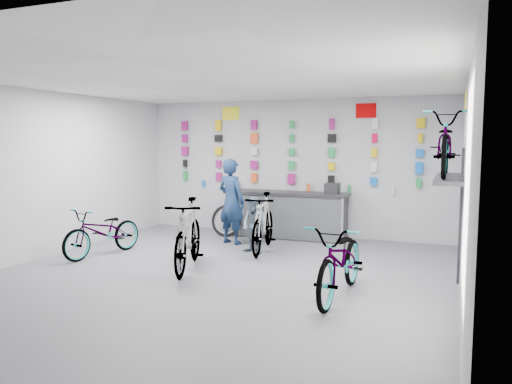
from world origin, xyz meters
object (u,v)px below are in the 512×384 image
at_px(bike_left, 103,231).
at_px(bike_right, 341,260).
at_px(bike_center, 188,235).
at_px(bike_service, 263,223).
at_px(counter, 286,215).
at_px(clerk, 231,201).
at_px(customer, 254,225).

relative_size(bike_left, bike_right, 0.87).
distance_m(bike_center, bike_service, 1.82).
bearing_deg(bike_center, bike_right, -28.72).
bearing_deg(counter, bike_right, -61.25).
height_order(bike_left, clerk, clerk).
bearing_deg(bike_left, bike_right, 1.52).
xyz_separation_m(bike_left, customer, (2.50, 1.19, 0.08)).
height_order(counter, customer, customer).
height_order(counter, bike_center, bike_center).
bearing_deg(counter, bike_center, -100.75).
height_order(bike_left, customer, customer).
bearing_deg(bike_service, customer, -126.47).
relative_size(counter, bike_center, 1.39).
height_order(counter, bike_right, bike_right).
distance_m(clerk, customer, 1.07).
relative_size(counter, bike_service, 1.46).
height_order(counter, clerk, clerk).
bearing_deg(bike_right, customer, 138.66).
height_order(bike_service, customer, bike_service).
distance_m(bike_center, bike_right, 2.66).
bearing_deg(bike_service, bike_left, -161.50).
relative_size(bike_center, bike_right, 0.99).
relative_size(counter, customer, 2.53).
xyz_separation_m(bike_center, bike_service, (0.65, 1.70, -0.03)).
xyz_separation_m(bike_left, bike_center, (1.95, -0.30, 0.13)).
height_order(bike_left, bike_service, bike_service).
distance_m(counter, bike_center, 3.23).
xyz_separation_m(bike_center, clerk, (-0.22, 2.16, 0.29)).
height_order(counter, bike_service, bike_service).
relative_size(counter, bike_right, 1.38).
bearing_deg(bike_right, bike_service, 134.52).
xyz_separation_m(counter, bike_left, (-2.55, -2.87, -0.04)).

